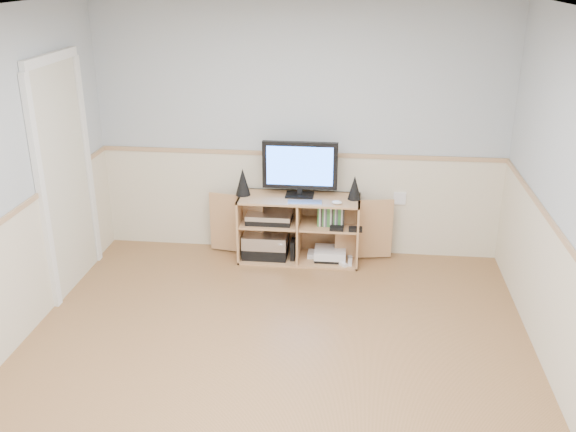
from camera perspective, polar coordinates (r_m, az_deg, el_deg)
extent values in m
cube|color=#A9764B|center=(4.75, -1.75, -14.25)|extent=(4.00, 4.50, 0.02)
cube|color=white|center=(3.85, -2.19, 17.73)|extent=(4.00, 4.50, 0.02)
cube|color=#ABB4B9|center=(6.28, 1.04, 7.62)|extent=(4.00, 0.02, 2.50)
cube|color=beige|center=(6.48, 0.99, 1.13)|extent=(4.00, 0.01, 1.00)
cube|color=tan|center=(6.31, 1.01, 5.54)|extent=(4.00, 0.02, 0.04)
cube|color=beige|center=(5.97, -19.20, 3.16)|extent=(0.03, 0.82, 2.00)
cube|color=tan|center=(6.45, 0.97, -3.71)|extent=(1.18, 0.44, 0.02)
cube|color=tan|center=(6.21, 1.00, 1.55)|extent=(1.18, 0.44, 0.02)
cube|color=tan|center=(6.40, -4.18, -0.90)|extent=(0.02, 0.44, 0.65)
cube|color=tan|center=(6.30, 6.23, -1.35)|extent=(0.02, 0.44, 0.65)
cube|color=tan|center=(6.51, 1.16, -0.41)|extent=(1.18, 0.02, 0.65)
cube|color=tan|center=(6.32, 0.98, -1.13)|extent=(0.02, 0.42, 0.61)
cube|color=tan|center=(6.33, -1.66, -0.55)|extent=(0.56, 0.40, 0.02)
cube|color=tan|center=(6.28, 3.66, -0.78)|extent=(0.56, 0.40, 0.02)
cube|color=tan|center=(6.46, -4.59, -0.68)|extent=(0.56, 0.12, 0.61)
cube|color=tan|center=(6.35, 6.76, -1.17)|extent=(0.56, 0.12, 0.61)
cube|color=black|center=(6.25, 1.05, 1.88)|extent=(0.27, 0.18, 0.02)
cube|color=black|center=(6.23, 1.05, 2.23)|extent=(0.05, 0.04, 0.06)
cube|color=black|center=(6.15, 1.07, 4.53)|extent=(0.72, 0.05, 0.46)
cube|color=blue|center=(6.12, 1.04, 4.45)|extent=(0.64, 0.01, 0.38)
cone|color=black|center=(6.25, -4.04, 3.06)|extent=(0.15, 0.15, 0.27)
cone|color=black|center=(6.16, 5.94, 2.54)|extent=(0.13, 0.13, 0.24)
cube|color=silver|center=(6.06, 1.51, 1.22)|extent=(0.33, 0.15, 0.01)
ellipsoid|color=white|center=(6.04, 4.36, 1.21)|extent=(0.10, 0.07, 0.04)
cube|color=black|center=(6.46, -1.98, -3.04)|extent=(0.44, 0.33, 0.11)
cube|color=silver|center=(6.41, -2.00, -2.07)|extent=(0.44, 0.33, 0.13)
cube|color=black|center=(6.32, -1.66, -0.26)|extent=(0.44, 0.31, 0.05)
cube|color=silver|center=(6.30, -1.67, 0.14)|extent=(0.44, 0.31, 0.05)
cube|color=black|center=(6.36, 0.44, -2.98)|extent=(0.04, 0.14, 0.20)
cube|color=white|center=(6.45, 2.71, -3.41)|extent=(0.21, 0.16, 0.05)
cube|color=black|center=(6.40, 3.75, -3.71)|extent=(0.30, 0.24, 0.03)
cube|color=white|center=(6.38, 3.77, -3.26)|extent=(0.31, 0.26, 0.08)
cube|color=white|center=(6.33, 5.53, -4.10)|extent=(0.04, 0.14, 0.03)
cube|color=white|center=(6.47, 5.39, -3.48)|extent=(0.09, 0.15, 0.03)
cube|color=#3F8C3F|center=(6.22, 3.85, 0.04)|extent=(0.26, 0.14, 0.19)
cube|color=white|center=(6.43, 9.89, 1.56)|extent=(0.12, 0.03, 0.12)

